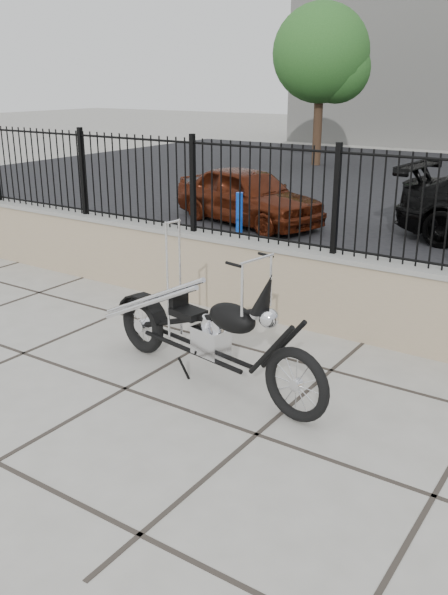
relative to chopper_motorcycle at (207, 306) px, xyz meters
name	(u,v)px	position (x,y,z in m)	size (l,w,h in m)	color
ground_plane	(125,389)	(-0.56, -0.60, -0.79)	(90.00, 90.00, 0.00)	#99968E
retaining_wall	(258,278)	(-0.56, 1.90, -0.31)	(14.00, 0.36, 0.96)	gray
iron_fence	(259,193)	(-0.56, 1.90, 0.77)	(14.00, 0.08, 1.20)	black
chopper_motorcycle	(207,306)	(0.00, 0.00, 0.00)	(2.65, 0.47, 1.59)	black
car_red	(248,195)	(-3.49, 6.38, -0.21)	(1.39, 3.45, 1.18)	#49180A
bollard_a	(239,221)	(-2.51, 4.52, -0.29)	(0.12, 0.12, 1.01)	blue
tree_left	(321,49)	(-6.50, 15.75, 3.01)	(3.22, 3.22, 5.43)	#382619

